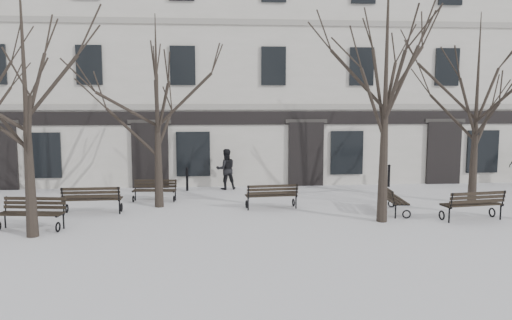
{
  "coord_description": "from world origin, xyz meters",
  "views": [
    {
      "loc": [
        -0.63,
        -14.38,
        3.85
      ],
      "look_at": [
        0.81,
        3.0,
        1.79
      ],
      "focal_mm": 35.0,
      "sensor_mm": 36.0,
      "label": 1
    }
  ],
  "objects": [
    {
      "name": "ground",
      "position": [
        0.0,
        0.0,
        0.0
      ],
      "size": [
        100.0,
        100.0,
        0.0
      ],
      "primitive_type": "plane",
      "color": "silver",
      "rests_on": "ground"
    },
    {
      "name": "building",
      "position": [
        0.0,
        12.96,
        5.52
      ],
      "size": [
        40.4,
        10.2,
        11.4
      ],
      "color": "beige",
      "rests_on": "ground"
    },
    {
      "name": "tree_1",
      "position": [
        -5.84,
        -0.01,
        4.85
      ],
      "size": [
        5.43,
        5.43,
        7.76
      ],
      "color": "black",
      "rests_on": "ground"
    },
    {
      "name": "tree_2",
      "position": [
        4.7,
        0.93,
        5.45
      ],
      "size": [
        6.1,
        6.1,
        8.72
      ],
      "color": "black",
      "rests_on": "ground"
    },
    {
      "name": "tree_5",
      "position": [
        -2.68,
        3.8,
        4.32
      ],
      "size": [
        4.84,
        4.84,
        6.91
      ],
      "color": "black",
      "rests_on": "ground"
    },
    {
      "name": "tree_6",
      "position": [
        9.05,
        3.44,
        4.42
      ],
      "size": [
        4.95,
        4.95,
        7.07
      ],
      "color": "black",
      "rests_on": "ground"
    },
    {
      "name": "bench_0",
      "position": [
        -6.15,
        0.83,
        0.53
      ],
      "size": [
        1.99,
        0.95,
        0.97
      ],
      "rotation": [
        0.0,
        0.0,
        -0.13
      ],
      "color": "black",
      "rests_on": "ground"
    },
    {
      "name": "bench_1",
      "position": [
        -4.84,
        2.81,
        0.53
      ],
      "size": [
        1.97,
        0.76,
        0.98
      ],
      "rotation": [
        0.0,
        0.0,
        3.16
      ],
      "color": "black",
      "rests_on": "ground"
    },
    {
      "name": "bench_2",
      "position": [
        7.69,
        0.83,
        0.55
      ],
      "size": [
        2.07,
        1.0,
        1.0
      ],
      "rotation": [
        0.0,
        0.0,
        3.28
      ],
      "color": "black",
      "rests_on": "ground"
    },
    {
      "name": "bench_3",
      "position": [
        -2.97,
        4.88,
        0.45
      ],
      "size": [
        1.69,
        0.74,
        0.83
      ],
      "rotation": [
        0.0,
        0.0,
        -0.09
      ],
      "color": "black",
      "rests_on": "ground"
    },
    {
      "name": "bench_4",
      "position": [
        1.38,
        3.12,
        0.51
      ],
      "size": [
        1.9,
        0.84,
        0.93
      ],
      "rotation": [
        0.0,
        0.0,
        3.23
      ],
      "color": "black",
      "rests_on": "ground"
    },
    {
      "name": "bench_5",
      "position": [
        5.47,
        2.15,
        0.5
      ],
      "size": [
        0.8,
        1.88,
        0.93
      ],
      "rotation": [
        0.0,
        0.0,
        1.5
      ],
      "color": "black",
      "rests_on": "ground"
    },
    {
      "name": "bollard_a",
      "position": [
        -1.84,
        7.03,
        0.55
      ],
      "size": [
        0.13,
        0.13,
        1.03
      ],
      "color": "black",
      "rests_on": "ground"
    },
    {
      "name": "bollard_b",
      "position": [
        7.19,
        7.29,
        0.55
      ],
      "size": [
        0.13,
        0.13,
        1.02
      ],
      "color": "black",
      "rests_on": "ground"
    },
    {
      "name": "pedestrian_b",
      "position": [
        -0.16,
        7.27,
        0.0
      ],
      "size": [
        0.98,
        0.83,
        1.78
      ],
      "primitive_type": "imported",
      "rotation": [
        0.0,
        0.0,
        3.33
      ],
      "color": "black",
      "rests_on": "ground"
    }
  ]
}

